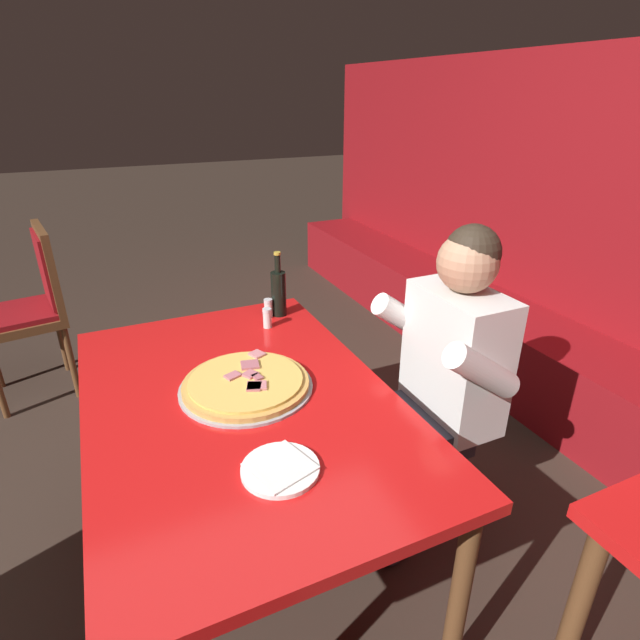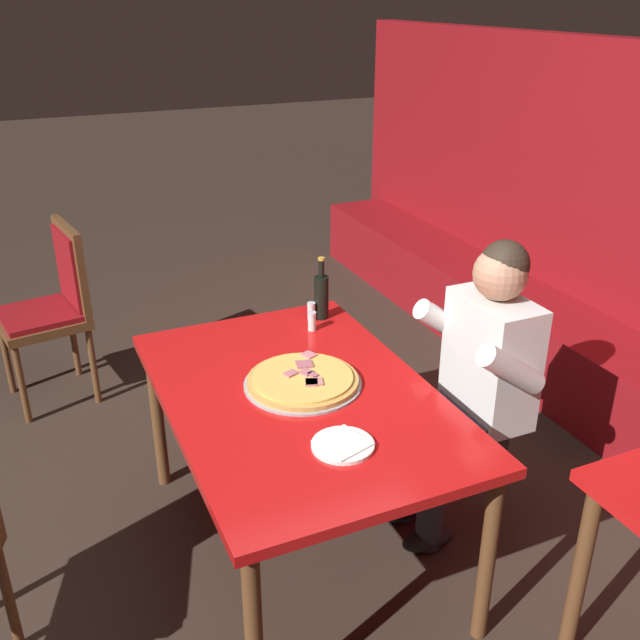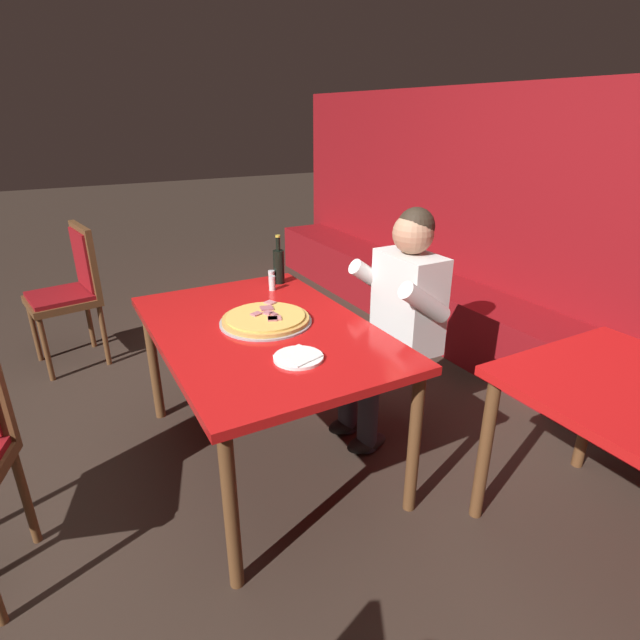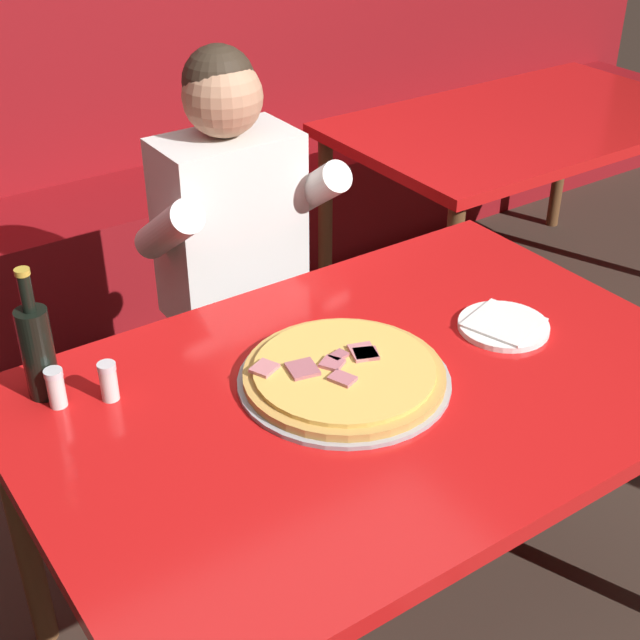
# 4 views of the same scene
# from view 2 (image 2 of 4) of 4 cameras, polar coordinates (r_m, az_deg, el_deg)

# --- Properties ---
(ground_plane) EXTENTS (24.00, 24.00, 0.00)m
(ground_plane) POSITION_cam_2_polar(r_m,az_deg,el_deg) (3.14, -1.57, -17.71)
(ground_plane) COLOR #33261E
(main_dining_table) EXTENTS (1.46, 0.96, 0.76)m
(main_dining_table) POSITION_cam_2_polar(r_m,az_deg,el_deg) (2.72, -1.74, -7.06)
(main_dining_table) COLOR brown
(main_dining_table) RESTS_ON ground_plane
(pizza) EXTENTS (0.45, 0.45, 0.05)m
(pizza) POSITION_cam_2_polar(r_m,az_deg,el_deg) (2.72, -1.39, -4.87)
(pizza) COLOR #9E9EA3
(pizza) RESTS_ON main_dining_table
(plate_white_paper) EXTENTS (0.21, 0.21, 0.02)m
(plate_white_paper) POSITION_cam_2_polar(r_m,az_deg,el_deg) (2.38, 1.94, -9.91)
(plate_white_paper) COLOR white
(plate_white_paper) RESTS_ON main_dining_table
(beer_bottle) EXTENTS (0.07, 0.07, 0.29)m
(beer_bottle) POSITION_cam_2_polar(r_m,az_deg,el_deg) (3.23, 0.11, 1.98)
(beer_bottle) COLOR black
(beer_bottle) RESTS_ON main_dining_table
(shaker_oregano) EXTENTS (0.04, 0.04, 0.09)m
(shaker_oregano) POSITION_cam_2_polar(r_m,az_deg,el_deg) (3.23, -0.69, 0.62)
(shaker_oregano) COLOR silver
(shaker_oregano) RESTS_ON main_dining_table
(shaker_black_pepper) EXTENTS (0.04, 0.04, 0.09)m
(shaker_black_pepper) POSITION_cam_2_polar(r_m,az_deg,el_deg) (3.13, -0.64, -0.16)
(shaker_black_pepper) COLOR silver
(shaker_black_pepper) RESTS_ON main_dining_table
(diner_seated_blue_shirt) EXTENTS (0.53, 0.53, 1.27)m
(diner_seated_blue_shirt) POSITION_cam_2_polar(r_m,az_deg,el_deg) (2.93, 12.02, -4.64)
(diner_seated_blue_shirt) COLOR black
(diner_seated_blue_shirt) RESTS_ON ground_plane
(dining_chair_by_booth) EXTENTS (0.51, 0.51, 0.99)m
(dining_chair_by_booth) POSITION_cam_2_polar(r_m,az_deg,el_deg) (4.15, -20.50, 1.45)
(dining_chair_by_booth) COLOR brown
(dining_chair_by_booth) RESTS_ON ground_plane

